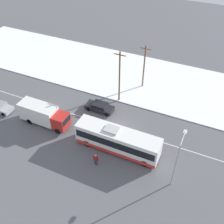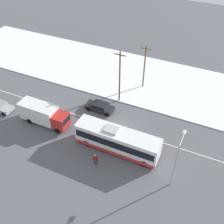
% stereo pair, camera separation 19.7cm
% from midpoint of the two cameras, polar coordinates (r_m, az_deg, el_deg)
% --- Properties ---
extents(ground_plane, '(120.00, 120.00, 0.00)m').
position_cam_midpoint_polar(ground_plane, '(37.52, 1.33, -3.53)').
color(ground_plane, '#56565B').
extents(snow_lot, '(80.00, 15.60, 0.12)m').
position_cam_midpoint_polar(snow_lot, '(47.45, 7.98, 6.89)').
color(snow_lot, white).
rests_on(snow_lot, ground_plane).
extents(lane_marking_center, '(60.00, 0.12, 0.00)m').
position_cam_midpoint_polar(lane_marking_center, '(37.52, 1.33, -3.53)').
color(lane_marking_center, silver).
rests_on(lane_marking_center, ground_plane).
extents(city_bus, '(11.03, 2.57, 3.42)m').
position_cam_midpoint_polar(city_bus, '(33.56, 1.32, -6.20)').
color(city_bus, white).
rests_on(city_bus, ground_plane).
extents(box_truck, '(7.46, 2.30, 3.07)m').
position_cam_midpoint_polar(box_truck, '(38.47, -14.59, -0.37)').
color(box_truck, silver).
rests_on(box_truck, ground_plane).
extents(sedan_car, '(4.36, 1.80, 1.33)m').
position_cam_midpoint_polar(sedan_car, '(40.02, -2.52, 1.20)').
color(sedan_car, black).
rests_on(sedan_car, ground_plane).
extents(pedestrian_at_stop, '(0.66, 0.29, 1.83)m').
position_cam_midpoint_polar(pedestrian_at_stop, '(32.39, -3.49, -10.07)').
color(pedestrian_at_stop, '#23232D').
rests_on(pedestrian_at_stop, ground_plane).
extents(streetlamp, '(0.36, 2.64, 6.70)m').
position_cam_midpoint_polar(streetlamp, '(29.21, 14.19, -9.51)').
color(streetlamp, '#9EA3A8').
rests_on(streetlamp, ground_plane).
extents(utility_pole_roadside, '(1.80, 0.24, 8.67)m').
position_cam_midpoint_polar(utility_pole_roadside, '(39.76, 1.83, 7.70)').
color(utility_pole_roadside, brown).
rests_on(utility_pole_roadside, ground_plane).
extents(utility_pole_snowlot, '(1.80, 0.24, 7.62)m').
position_cam_midpoint_polar(utility_pole_snowlot, '(43.66, 7.21, 9.85)').
color(utility_pole_snowlot, brown).
rests_on(utility_pole_snowlot, ground_plane).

